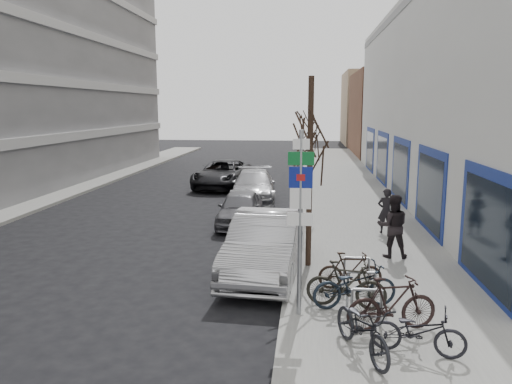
% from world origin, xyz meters
% --- Properties ---
extents(ground, '(120.00, 120.00, 0.00)m').
position_xyz_m(ground, '(0.00, 0.00, 0.00)').
color(ground, black).
rests_on(ground, ground).
extents(sidewalk_east, '(5.00, 70.00, 0.15)m').
position_xyz_m(sidewalk_east, '(4.50, 10.00, 0.07)').
color(sidewalk_east, slate).
rests_on(sidewalk_east, ground).
extents(sidewalk_west, '(3.00, 70.00, 0.15)m').
position_xyz_m(sidewalk_west, '(-11.00, 10.00, 0.07)').
color(sidewalk_west, slate).
rests_on(sidewalk_west, ground).
extents(brick_building_far, '(12.00, 14.00, 8.00)m').
position_xyz_m(brick_building_far, '(13.00, 40.00, 4.00)').
color(brick_building_far, brown).
rests_on(brick_building_far, ground).
extents(tan_building_far, '(13.00, 12.00, 9.00)m').
position_xyz_m(tan_building_far, '(13.50, 55.00, 4.50)').
color(tan_building_far, '#937A5B').
rests_on(tan_building_far, ground).
extents(highway_sign_pole, '(0.55, 0.10, 4.20)m').
position_xyz_m(highway_sign_pole, '(2.40, -0.01, 2.46)').
color(highway_sign_pole, gray).
rests_on(highway_sign_pole, ground).
extents(bike_rack, '(0.66, 2.26, 0.83)m').
position_xyz_m(bike_rack, '(3.80, 0.60, 0.66)').
color(bike_rack, gray).
rests_on(bike_rack, sidewalk_east).
extents(tree_near, '(1.80, 1.80, 5.50)m').
position_xyz_m(tree_near, '(2.60, 3.50, 4.10)').
color(tree_near, black).
rests_on(tree_near, ground).
extents(tree_mid, '(1.80, 1.80, 5.50)m').
position_xyz_m(tree_mid, '(2.60, 10.00, 4.10)').
color(tree_mid, black).
rests_on(tree_mid, ground).
extents(tree_far, '(1.80, 1.80, 5.50)m').
position_xyz_m(tree_far, '(2.60, 16.50, 4.10)').
color(tree_far, black).
rests_on(tree_far, ground).
extents(meter_front, '(0.10, 0.08, 1.27)m').
position_xyz_m(meter_front, '(2.15, 3.00, 0.92)').
color(meter_front, gray).
rests_on(meter_front, sidewalk_east).
extents(meter_mid, '(0.10, 0.08, 1.27)m').
position_xyz_m(meter_mid, '(2.15, 8.50, 0.92)').
color(meter_mid, gray).
rests_on(meter_mid, sidewalk_east).
extents(meter_back, '(0.10, 0.08, 1.27)m').
position_xyz_m(meter_back, '(2.15, 14.00, 0.92)').
color(meter_back, gray).
rests_on(meter_back, sidewalk_east).
extents(bike_near_left, '(1.30, 2.05, 1.20)m').
position_xyz_m(bike_near_left, '(3.59, -1.72, 0.75)').
color(bike_near_left, black).
rests_on(bike_near_left, sidewalk_east).
extents(bike_near_right, '(2.00, 1.03, 1.17)m').
position_xyz_m(bike_near_right, '(4.29, -0.64, 0.73)').
color(bike_near_right, black).
rests_on(bike_near_right, sidewalk_east).
extents(bike_mid_curb, '(2.06, 1.11, 1.21)m').
position_xyz_m(bike_mid_curb, '(3.65, 0.50, 0.75)').
color(bike_mid_curb, black).
rests_on(bike_mid_curb, sidewalk_east).
extents(bike_mid_inner, '(1.91, 0.86, 1.12)m').
position_xyz_m(bike_mid_inner, '(3.45, 0.45, 0.71)').
color(bike_mid_inner, black).
rests_on(bike_mid_inner, sidewalk_east).
extents(bike_far_curb, '(1.79, 0.87, 1.05)m').
position_xyz_m(bike_far_curb, '(4.61, -1.60, 0.67)').
color(bike_far_curb, black).
rests_on(bike_far_curb, sidewalk_east).
extents(bike_far_inner, '(1.64, 0.60, 0.98)m').
position_xyz_m(bike_far_inner, '(3.64, 1.66, 0.64)').
color(bike_far_inner, black).
rests_on(bike_far_inner, sidewalk_east).
extents(parked_car_front, '(2.16, 5.34, 1.72)m').
position_xyz_m(parked_car_front, '(1.40, 3.02, 0.86)').
color(parked_car_front, '#A6A6AB').
rests_on(parked_car_front, ground).
extents(parked_car_mid, '(1.68, 4.05, 1.37)m').
position_xyz_m(parked_car_mid, '(-0.10, 8.81, 0.69)').
color(parked_car_mid, '#545459').
rests_on(parked_car_mid, ground).
extents(parked_car_back, '(2.53, 5.41, 1.53)m').
position_xyz_m(parked_car_back, '(-0.12, 14.02, 0.76)').
color(parked_car_back, '#9C9DA1').
rests_on(parked_car_back, ground).
extents(lane_car, '(3.18, 5.94, 1.59)m').
position_xyz_m(lane_car, '(-2.41, 18.14, 0.79)').
color(lane_car, black).
rests_on(lane_car, ground).
extents(pedestrian_near, '(0.61, 0.41, 1.63)m').
position_xyz_m(pedestrian_near, '(5.38, 7.55, 0.97)').
color(pedestrian_near, black).
rests_on(pedestrian_near, sidewalk_east).
extents(pedestrian_far, '(0.74, 0.52, 1.95)m').
position_xyz_m(pedestrian_far, '(5.13, 4.56, 1.13)').
color(pedestrian_far, black).
rests_on(pedestrian_far, sidewalk_east).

